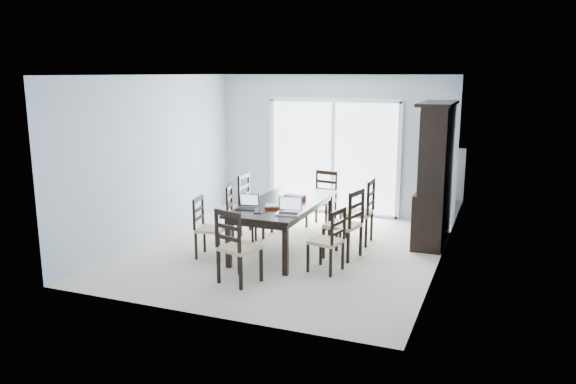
{
  "coord_description": "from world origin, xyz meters",
  "views": [
    {
      "loc": [
        3.03,
        -7.55,
        2.63
      ],
      "look_at": [
        0.06,
        0.0,
        0.9
      ],
      "focal_mm": 35.0,
      "sensor_mm": 36.0,
      "label": 1
    }
  ],
  "objects_px": {
    "china_hutch": "(435,175)",
    "hot_tub": "(313,174)",
    "chair_right_near": "(332,234)",
    "dining_table": "(284,207)",
    "laptop_silver": "(288,210)",
    "chair_right_far": "(363,204)",
    "chair_left_mid": "(236,208)",
    "chair_end_near": "(234,239)",
    "chair_right_mid": "(349,217)",
    "laptop_dark": "(247,206)",
    "chair_left_far": "(251,198)",
    "chair_end_far": "(324,193)",
    "chair_left_near": "(205,220)",
    "cell_phone": "(258,213)",
    "game_box": "(295,197)"
  },
  "relations": [
    {
      "from": "chair_left_far",
      "to": "game_box",
      "type": "height_order",
      "value": "chair_left_far"
    },
    {
      "from": "laptop_silver",
      "to": "chair_right_far",
      "type": "bearing_deg",
      "value": 55.32
    },
    {
      "from": "chair_right_near",
      "to": "chair_right_far",
      "type": "bearing_deg",
      "value": 8.46
    },
    {
      "from": "chair_end_far",
      "to": "cell_phone",
      "type": "bearing_deg",
      "value": 93.33
    },
    {
      "from": "chair_right_near",
      "to": "laptop_dark",
      "type": "xyz_separation_m",
      "value": [
        -1.26,
        0.05,
        0.26
      ]
    },
    {
      "from": "chair_left_near",
      "to": "chair_left_far",
      "type": "height_order",
      "value": "chair_left_far"
    },
    {
      "from": "dining_table",
      "to": "hot_tub",
      "type": "bearing_deg",
      "value": 102.28
    },
    {
      "from": "dining_table",
      "to": "china_hutch",
      "type": "xyz_separation_m",
      "value": [
        2.02,
        1.25,
        0.4
      ]
    },
    {
      "from": "chair_left_far",
      "to": "laptop_silver",
      "type": "xyz_separation_m",
      "value": [
        1.17,
        -1.27,
        0.19
      ]
    },
    {
      "from": "china_hutch",
      "to": "cell_phone",
      "type": "relative_size",
      "value": 20.58
    },
    {
      "from": "china_hutch",
      "to": "chair_right_far",
      "type": "bearing_deg",
      "value": -154.67
    },
    {
      "from": "chair_end_far",
      "to": "chair_right_mid",
      "type": "bearing_deg",
      "value": 127.26
    },
    {
      "from": "chair_right_far",
      "to": "chair_end_near",
      "type": "bearing_deg",
      "value": 153.81
    },
    {
      "from": "chair_end_near",
      "to": "laptop_dark",
      "type": "distance_m",
      "value": 0.99
    },
    {
      "from": "dining_table",
      "to": "chair_right_near",
      "type": "height_order",
      "value": "chair_right_near"
    },
    {
      "from": "chair_left_near",
      "to": "dining_table",
      "type": "bearing_deg",
      "value": 116.37
    },
    {
      "from": "chair_left_near",
      "to": "chair_right_mid",
      "type": "bearing_deg",
      "value": 99.48
    },
    {
      "from": "laptop_silver",
      "to": "game_box",
      "type": "bearing_deg",
      "value": 95.61
    },
    {
      "from": "chair_right_far",
      "to": "cell_phone",
      "type": "distance_m",
      "value": 1.91
    },
    {
      "from": "china_hutch",
      "to": "game_box",
      "type": "bearing_deg",
      "value": -150.6
    },
    {
      "from": "chair_right_near",
      "to": "chair_end_far",
      "type": "distance_m",
      "value": 2.38
    },
    {
      "from": "game_box",
      "to": "chair_end_near",
      "type": "bearing_deg",
      "value": -95.34
    },
    {
      "from": "chair_left_mid",
      "to": "chair_end_near",
      "type": "bearing_deg",
      "value": 8.7
    },
    {
      "from": "chair_left_far",
      "to": "chair_right_near",
      "type": "relative_size",
      "value": 1.15
    },
    {
      "from": "chair_right_mid",
      "to": "laptop_silver",
      "type": "xyz_separation_m",
      "value": [
        -0.67,
        -0.67,
        0.18
      ]
    },
    {
      "from": "chair_left_near",
      "to": "chair_right_near",
      "type": "relative_size",
      "value": 1.0
    },
    {
      "from": "chair_right_mid",
      "to": "chair_end_far",
      "type": "xyz_separation_m",
      "value": [
        -0.89,
        1.59,
        -0.04
      ]
    },
    {
      "from": "dining_table",
      "to": "chair_end_far",
      "type": "relative_size",
      "value": 1.99
    },
    {
      "from": "chair_end_far",
      "to": "game_box",
      "type": "distance_m",
      "value": 1.42
    },
    {
      "from": "dining_table",
      "to": "laptop_dark",
      "type": "bearing_deg",
      "value": -117.53
    },
    {
      "from": "china_hutch",
      "to": "hot_tub",
      "type": "relative_size",
      "value": 0.98
    },
    {
      "from": "laptop_dark",
      "to": "game_box",
      "type": "height_order",
      "value": "laptop_dark"
    },
    {
      "from": "chair_right_near",
      "to": "laptop_dark",
      "type": "bearing_deg",
      "value": 98.77
    },
    {
      "from": "chair_end_far",
      "to": "china_hutch",
      "type": "bearing_deg",
      "value": 178.46
    },
    {
      "from": "china_hutch",
      "to": "cell_phone",
      "type": "xyz_separation_m",
      "value": [
        -2.1,
        -2.04,
        -0.32
      ]
    },
    {
      "from": "chair_right_mid",
      "to": "laptop_silver",
      "type": "bearing_deg",
      "value": 146.73
    },
    {
      "from": "china_hutch",
      "to": "chair_end_far",
      "type": "distance_m",
      "value": 1.99
    },
    {
      "from": "chair_right_mid",
      "to": "cell_phone",
      "type": "bearing_deg",
      "value": 137.38
    },
    {
      "from": "dining_table",
      "to": "hot_tub",
      "type": "height_order",
      "value": "hot_tub"
    },
    {
      "from": "chair_left_near",
      "to": "chair_right_near",
      "type": "xyz_separation_m",
      "value": [
        1.9,
        0.03,
        -0.0
      ]
    },
    {
      "from": "chair_right_mid",
      "to": "chair_end_far",
      "type": "distance_m",
      "value": 1.82
    },
    {
      "from": "chair_right_far",
      "to": "chair_left_near",
      "type": "bearing_deg",
      "value": 125.24
    },
    {
      "from": "china_hutch",
      "to": "laptop_silver",
      "type": "height_order",
      "value": "china_hutch"
    },
    {
      "from": "dining_table",
      "to": "chair_right_near",
      "type": "relative_size",
      "value": 2.16
    },
    {
      "from": "chair_left_far",
      "to": "chair_end_far",
      "type": "bearing_deg",
      "value": 133.38
    },
    {
      "from": "chair_left_mid",
      "to": "chair_left_far",
      "type": "bearing_deg",
      "value": 165.38
    },
    {
      "from": "chair_right_mid",
      "to": "hot_tub",
      "type": "distance_m",
      "value": 4.08
    },
    {
      "from": "chair_right_mid",
      "to": "hot_tub",
      "type": "relative_size",
      "value": 0.52
    },
    {
      "from": "laptop_dark",
      "to": "laptop_silver",
      "type": "bearing_deg",
      "value": -16.46
    },
    {
      "from": "chair_right_near",
      "to": "dining_table",
      "type": "bearing_deg",
      "value": 66.24
    }
  ]
}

